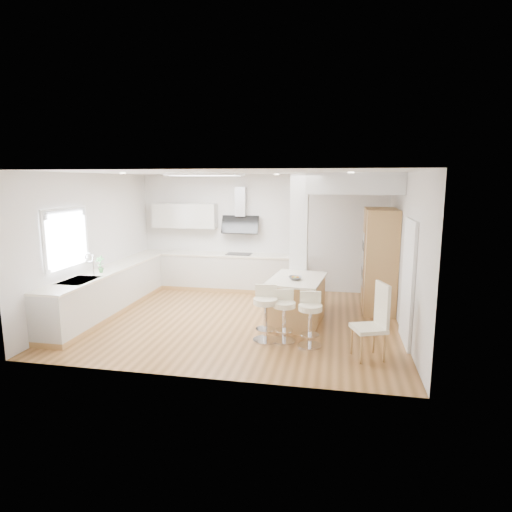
% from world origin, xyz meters
% --- Properties ---
extents(ground, '(6.00, 6.00, 0.00)m').
position_xyz_m(ground, '(0.00, 0.00, 0.00)').
color(ground, '#9C6A3A').
rests_on(ground, ground).
extents(ceiling, '(6.00, 5.00, 0.02)m').
position_xyz_m(ceiling, '(0.00, 0.00, 0.00)').
color(ceiling, white).
rests_on(ceiling, ground).
extents(wall_back, '(6.00, 0.04, 2.80)m').
position_xyz_m(wall_back, '(0.00, 2.50, 1.40)').
color(wall_back, silver).
rests_on(wall_back, ground).
extents(wall_left, '(0.04, 5.00, 2.80)m').
position_xyz_m(wall_left, '(-3.00, 0.00, 1.40)').
color(wall_left, silver).
rests_on(wall_left, ground).
extents(wall_right, '(0.04, 5.00, 2.80)m').
position_xyz_m(wall_right, '(3.00, 0.00, 1.40)').
color(wall_right, silver).
rests_on(wall_right, ground).
extents(skylight, '(4.10, 2.10, 0.06)m').
position_xyz_m(skylight, '(-0.79, 0.60, 2.77)').
color(skylight, white).
rests_on(skylight, ground).
extents(window_left, '(0.06, 1.28, 1.07)m').
position_xyz_m(window_left, '(-2.96, -0.90, 1.69)').
color(window_left, silver).
rests_on(window_left, ground).
extents(doorway_right, '(0.05, 1.00, 2.10)m').
position_xyz_m(doorway_right, '(2.97, -0.60, 1.00)').
color(doorway_right, '#484139').
rests_on(doorway_right, ground).
extents(counter_left, '(0.63, 4.50, 1.35)m').
position_xyz_m(counter_left, '(-2.70, 0.23, 0.46)').
color(counter_left, tan).
rests_on(counter_left, ground).
extents(counter_back, '(3.62, 0.63, 2.50)m').
position_xyz_m(counter_back, '(-0.91, 2.22, 0.70)').
color(counter_back, tan).
rests_on(counter_back, ground).
extents(pillar, '(0.35, 0.35, 2.80)m').
position_xyz_m(pillar, '(1.05, 0.95, 1.40)').
color(pillar, white).
rests_on(pillar, ground).
extents(soffit, '(1.78, 2.20, 0.40)m').
position_xyz_m(soffit, '(2.10, 1.40, 2.60)').
color(soffit, white).
rests_on(soffit, ground).
extents(oven_column, '(0.63, 1.21, 2.10)m').
position_xyz_m(oven_column, '(2.68, 1.23, 1.05)').
color(oven_column, tan).
rests_on(oven_column, ground).
extents(peninsula, '(1.10, 1.52, 0.93)m').
position_xyz_m(peninsula, '(1.10, 0.07, 0.44)').
color(peninsula, tan).
rests_on(peninsula, ground).
extents(bar_stool_a, '(0.46, 0.46, 0.94)m').
position_xyz_m(bar_stool_a, '(0.68, -0.96, 0.53)').
color(bar_stool_a, silver).
rests_on(bar_stool_a, ground).
extents(bar_stool_b, '(0.47, 0.47, 0.86)m').
position_xyz_m(bar_stool_b, '(0.99, -0.92, 0.49)').
color(bar_stool_b, silver).
rests_on(bar_stool_b, ground).
extents(bar_stool_c, '(0.43, 0.43, 0.88)m').
position_xyz_m(bar_stool_c, '(1.43, -1.06, 0.50)').
color(bar_stool_c, silver).
rests_on(bar_stool_c, ground).
extents(dining_chair, '(0.58, 0.58, 1.16)m').
position_xyz_m(dining_chair, '(2.42, -1.35, 0.62)').
color(dining_chair, '#F5EAC7').
rests_on(dining_chair, ground).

